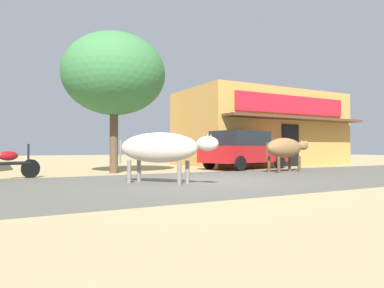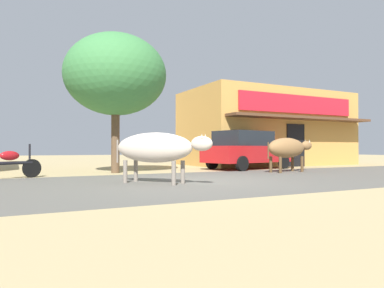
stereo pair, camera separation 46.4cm
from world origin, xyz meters
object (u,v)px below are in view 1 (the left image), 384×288
at_px(parked_hatchback_car, 243,150).
at_px(parked_motorcycle, 8,164).
at_px(roadside_tree, 114,75).
at_px(cow_near_brown, 160,148).
at_px(cow_far_dark, 285,148).

relative_size(parked_hatchback_car, parked_motorcycle, 2.35).
bearing_deg(roadside_tree, parked_motorcycle, -162.30).
distance_m(roadside_tree, parked_motorcycle, 4.77).
xyz_separation_m(cow_near_brown, cow_far_dark, (6.00, 1.80, -0.00)).
height_order(parked_hatchback_car, cow_near_brown, parked_hatchback_car).
height_order(parked_motorcycle, cow_near_brown, cow_near_brown).
height_order(roadside_tree, parked_motorcycle, roadside_tree).
height_order(cow_near_brown, cow_far_dark, cow_near_brown).
bearing_deg(cow_far_dark, cow_near_brown, -163.31).
xyz_separation_m(roadside_tree, cow_near_brown, (-0.04, -4.24, -2.67)).
distance_m(roadside_tree, cow_far_dark, 6.98).
xyz_separation_m(roadside_tree, parked_motorcycle, (-3.43, -1.10, -3.12)).
height_order(parked_motorcycle, cow_far_dark, cow_far_dark).
relative_size(roadside_tree, cow_near_brown, 2.04).
xyz_separation_m(parked_hatchback_car, parked_motorcycle, (-9.19, -1.01, -0.38)).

